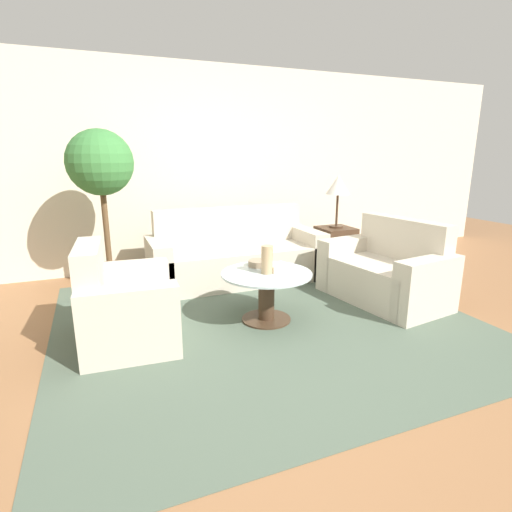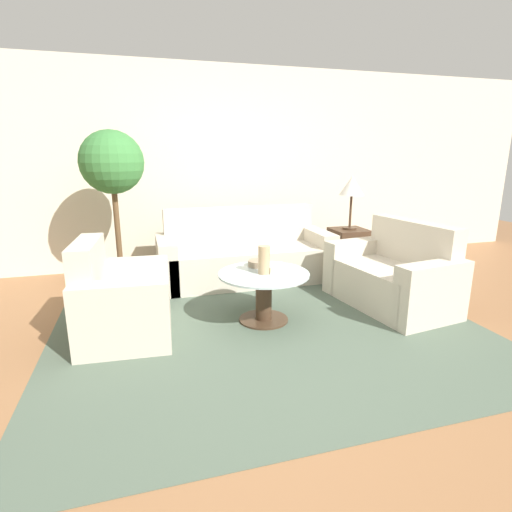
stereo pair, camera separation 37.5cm
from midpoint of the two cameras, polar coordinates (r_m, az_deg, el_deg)
ground_plane at (r=3.16m, az=0.75°, el=-13.62°), size 14.00×14.00×0.00m
wall_back at (r=5.45m, az=-10.81°, el=12.24°), size 10.00×0.06×2.60m
rug at (r=3.71m, az=-1.46°, el=-9.14°), size 3.64×3.37×0.01m
sofa_main at (r=4.80m, az=-5.18°, el=-0.19°), size 2.04×0.77×0.86m
armchair at (r=3.44m, az=-21.68°, el=-7.19°), size 0.77×0.94×0.82m
loveseat at (r=4.30m, az=15.93°, el=-2.45°), size 0.91×1.35×0.84m
coffee_table at (r=3.60m, az=-1.49°, el=-4.91°), size 0.82×0.82×0.46m
side_table at (r=5.34m, az=9.27°, el=1.13°), size 0.43×0.43×0.55m
table_lamp at (r=5.21m, az=9.63°, el=9.73°), size 0.31×0.31×0.67m
potted_plant at (r=4.52m, az=-23.48°, el=9.97°), size 0.67×0.67×1.73m
vase at (r=3.50m, az=-1.48°, el=-0.56°), size 0.10×0.10×0.25m
bowl at (r=3.75m, az=-2.50°, el=-1.08°), size 0.20×0.20×0.06m
book_stack at (r=3.60m, az=0.14°, el=-1.65°), size 0.24×0.19×0.06m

